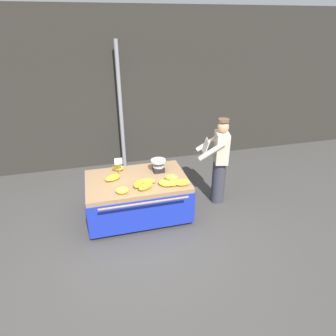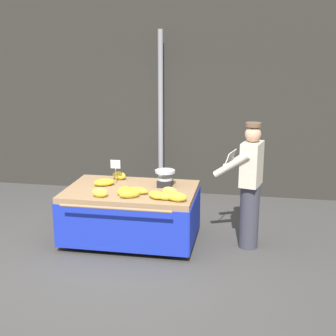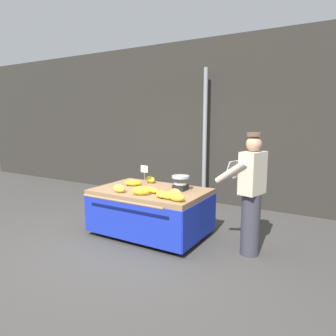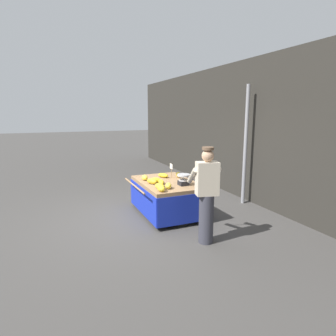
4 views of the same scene
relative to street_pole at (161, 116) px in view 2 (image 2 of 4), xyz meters
The scene contains 17 objects.
ground_plane 3.12m from the street_pole, 91.93° to the right, with size 60.00×60.00×0.00m, color #423F3D.
back_wall 0.50m from the street_pole, 104.49° to the left, with size 16.00×0.24×3.60m, color #2D2B26.
street_pole is the anchor object (origin of this frame).
banana_cart 2.29m from the street_pole, 90.25° to the right, with size 1.80×1.38×0.76m.
weighing_scale 2.04m from the street_pole, 77.17° to the right, with size 0.28×0.28×0.23m.
price_sign 1.95m from the street_pole, 98.70° to the right, with size 0.14×0.01×0.34m.
banana_bunch_0 2.47m from the street_pole, 76.11° to the right, with size 0.12×0.22×0.12m, color yellow.
banana_bunch_1 2.40m from the street_pole, 86.50° to the right, with size 0.12×0.29×0.09m, color gold.
banana_bunch_2 2.58m from the street_pole, 88.22° to the right, with size 0.11×0.27×0.12m, color gold.
banana_bunch_3 2.63m from the street_pole, 77.36° to the right, with size 0.15×0.22×0.11m, color yellow.
banana_bunch_4 2.58m from the street_pole, 80.24° to the right, with size 0.16×0.24×0.10m, color yellow.
banana_bunch_5 2.18m from the street_pole, 101.56° to the right, with size 0.15×0.29×0.10m, color gold.
banana_bunch_6 1.84m from the street_pole, 99.76° to the right, with size 0.11×0.21×0.12m, color gold.
banana_bunch_7 2.46m from the street_pole, 90.56° to the right, with size 0.14×0.23×0.11m, color gold.
banana_bunch_8 2.63m from the street_pole, 97.02° to the right, with size 0.13×0.21×0.12m, color yellow.
banana_bunch_9 2.70m from the street_pole, 74.45° to the right, with size 0.14×0.26×0.12m, color yellow.
vendor_person 2.65m from the street_pole, 51.77° to the right, with size 0.66×0.61×1.71m.
Camera 2 is at (1.67, -5.27, 2.66)m, focal length 49.70 mm.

